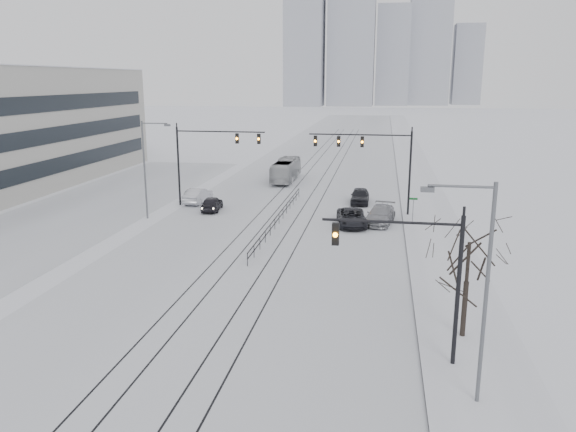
# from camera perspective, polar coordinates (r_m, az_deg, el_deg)

# --- Properties ---
(ground) EXTENTS (500.00, 500.00, 0.00)m
(ground) POSITION_cam_1_polar(r_m,az_deg,el_deg) (23.64, -15.04, -19.02)
(ground) COLOR white
(ground) RESTS_ON ground
(road) EXTENTS (22.00, 260.00, 0.02)m
(road) POSITION_cam_1_polar(r_m,az_deg,el_deg) (79.42, 3.04, 4.55)
(road) COLOR silver
(road) RESTS_ON ground
(sidewalk_east) EXTENTS (5.00, 260.00, 0.16)m
(sidewalk_east) POSITION_cam_1_polar(r_m,az_deg,el_deg) (79.04, 12.83, 4.23)
(sidewalk_east) COLOR silver
(sidewalk_east) RESTS_ON ground
(curb) EXTENTS (0.10, 260.00, 0.12)m
(curb) POSITION_cam_1_polar(r_m,az_deg,el_deg) (78.94, 11.05, 4.30)
(curb) COLOR gray
(curb) RESTS_ON ground
(parking_strip) EXTENTS (14.00, 60.00, 0.03)m
(parking_strip) POSITION_cam_1_polar(r_m,az_deg,el_deg) (61.59, -18.65, 1.17)
(parking_strip) COLOR silver
(parking_strip) RESTS_ON ground
(tram_rails) EXTENTS (5.30, 180.00, 0.01)m
(tram_rails) POSITION_cam_1_polar(r_m,az_deg,el_deg) (59.93, 0.83, 1.57)
(tram_rails) COLOR black
(tram_rails) RESTS_ON ground
(skyline) EXTENTS (96.00, 48.00, 72.00)m
(skyline) POSITION_cam_1_polar(r_m,az_deg,el_deg) (292.12, 9.22, 17.06)
(skyline) COLOR #989BA6
(skyline) RESTS_ON ground
(traffic_mast_near) EXTENTS (6.10, 0.37, 7.00)m
(traffic_mast_near) POSITION_cam_1_polar(r_m,az_deg,el_deg) (25.29, 13.40, -5.21)
(traffic_mast_near) COLOR black
(traffic_mast_near) RESTS_ON ground
(traffic_mast_ne) EXTENTS (9.60, 0.37, 8.00)m
(traffic_mast_ne) POSITION_cam_1_polar(r_m,az_deg,el_deg) (53.35, 8.75, 6.17)
(traffic_mast_ne) COLOR black
(traffic_mast_ne) RESTS_ON ground
(traffic_mast_nw) EXTENTS (9.10, 0.37, 8.00)m
(traffic_mast_nw) POSITION_cam_1_polar(r_m,az_deg,el_deg) (57.09, -8.32, 6.48)
(traffic_mast_nw) COLOR black
(traffic_mast_nw) RESTS_ON ground
(street_light_east) EXTENTS (2.73, 0.25, 9.00)m
(street_light_east) POSITION_cam_1_polar(r_m,az_deg,el_deg) (22.50, 18.84, -6.23)
(street_light_east) COLOR #595B60
(street_light_east) RESTS_ON ground
(street_light_west) EXTENTS (2.73, 0.25, 9.00)m
(street_light_west) POSITION_cam_1_polar(r_m,az_deg,el_deg) (52.87, -14.10, 5.25)
(street_light_west) COLOR #595B60
(street_light_west) RESTS_ON ground
(bare_tree) EXTENTS (4.40, 4.40, 6.10)m
(bare_tree) POSITION_cam_1_polar(r_m,az_deg,el_deg) (28.43, 17.89, -3.56)
(bare_tree) COLOR black
(bare_tree) RESTS_ON ground
(median_fence) EXTENTS (0.06, 24.00, 1.00)m
(median_fence) POSITION_cam_1_polar(r_m,az_deg,el_deg) (50.20, -0.91, -0.22)
(median_fence) COLOR black
(median_fence) RESTS_ON ground
(street_sign) EXTENTS (0.70, 0.06, 2.40)m
(street_sign) POSITION_cam_1_polar(r_m,az_deg,el_deg) (51.19, 12.60, 0.96)
(street_sign) COLOR #595B60
(street_sign) RESTS_ON ground
(sedan_sb_inner) EXTENTS (2.09, 4.31, 1.42)m
(sedan_sb_inner) POSITION_cam_1_polar(r_m,az_deg,el_deg) (55.76, -7.73, 1.25)
(sedan_sb_inner) COLOR black
(sedan_sb_inner) RESTS_ON ground
(sedan_sb_outer) EXTENTS (1.92, 4.82, 1.56)m
(sedan_sb_outer) POSITION_cam_1_polar(r_m,az_deg,el_deg) (59.47, -9.16, 2.05)
(sedan_sb_outer) COLOR silver
(sedan_sb_outer) RESTS_ON ground
(sedan_nb_front) EXTENTS (3.15, 5.57, 1.47)m
(sedan_nb_front) POSITION_cam_1_polar(r_m,az_deg,el_deg) (49.83, 6.50, -0.17)
(sedan_nb_front) COLOR black
(sedan_nb_front) RESTS_ON ground
(sedan_nb_right) EXTENTS (3.07, 5.66, 1.56)m
(sedan_nb_right) POSITION_cam_1_polar(r_m,az_deg,el_deg) (50.96, 9.35, 0.10)
(sedan_nb_right) COLOR gray
(sedan_nb_right) RESTS_ON ground
(sedan_nb_far) EXTENTS (1.87, 4.62, 1.57)m
(sedan_nb_far) POSITION_cam_1_polar(r_m,az_deg,el_deg) (59.00, 7.32, 2.03)
(sedan_nb_far) COLOR black
(sedan_nb_far) RESTS_ON ground
(box_truck) EXTENTS (2.37, 9.97, 2.77)m
(box_truck) POSITION_cam_1_polar(r_m,az_deg,el_deg) (71.56, -0.21, 4.68)
(box_truck) COLOR #B1B4B6
(box_truck) RESTS_ON ground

